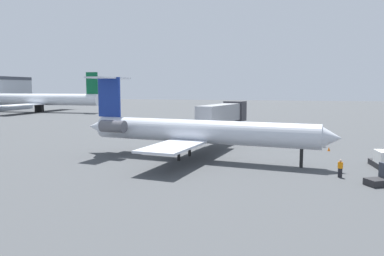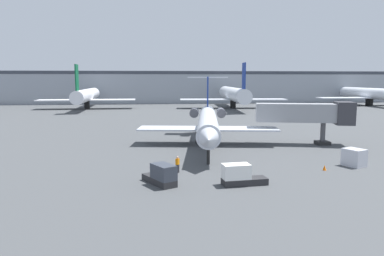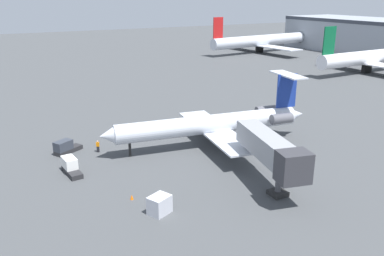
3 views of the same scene
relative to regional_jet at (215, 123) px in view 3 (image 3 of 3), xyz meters
name	(u,v)px [view 3 (image 3 of 3)]	position (x,y,z in m)	size (l,w,h in m)	color
ground_plane	(220,146)	(0.49, 0.63, -3.43)	(400.00, 400.00, 0.10)	#424447
regional_jet	(215,123)	(0.00, 0.00, 0.00)	(20.22, 31.00, 9.69)	silver
jet_bridge	(273,152)	(14.58, -1.50, 1.05)	(13.72, 5.89, 6.14)	gray
ground_crew_marshaller	(98,146)	(-5.45, -15.61, -2.53)	(0.43, 0.48, 1.69)	black
baggage_tug_lead	(66,147)	(-7.15, -19.64, -2.55)	(3.18, 4.17, 1.90)	#262628
baggage_tug_trailing	(71,167)	(-0.27, -20.47, -2.55)	(4.12, 1.79, 1.90)	#262628
cargo_container_uld	(159,205)	(13.66, -14.81, -2.44)	(2.40, 2.62, 1.88)	silver
traffic_cone_near	(132,197)	(9.65, -16.27, -3.11)	(0.36, 0.36, 0.55)	orange
parked_airliner_west_end	(259,41)	(-74.85, 65.14, 0.90)	(36.73, 43.42, 13.39)	silver
parked_airliner_west_mid	(367,58)	(-28.09, 66.26, 0.80)	(30.06, 35.72, 13.18)	white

